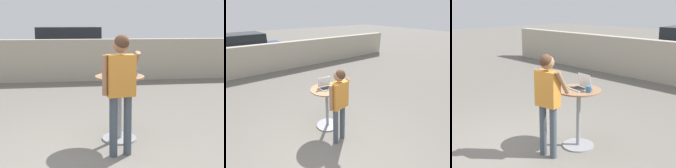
{
  "view_description": "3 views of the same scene",
  "coord_description": "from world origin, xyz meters",
  "views": [
    {
      "loc": [
        -0.28,
        -3.61,
        1.79
      ],
      "look_at": [
        0.24,
        0.32,
        1.0
      ],
      "focal_mm": 50.0,
      "sensor_mm": 36.0,
      "label": 1
    },
    {
      "loc": [
        -1.45,
        -2.15,
        2.64
      ],
      "look_at": [
        0.56,
        0.65,
        1.18
      ],
      "focal_mm": 28.0,
      "sensor_mm": 36.0,
      "label": 2
    },
    {
      "loc": [
        3.79,
        -2.62,
        2.34
      ],
      "look_at": [
        0.68,
        0.37,
        1.23
      ],
      "focal_mm": 50.0,
      "sensor_mm": 36.0,
      "label": 3
    }
  ],
  "objects": [
    {
      "name": "laptop",
      "position": [
        0.45,
        0.97,
        1.05
      ],
      "size": [
        0.32,
        0.3,
        0.24
      ],
      "color": "#B7BABF",
      "rests_on": "cafe_table"
    },
    {
      "name": "standing_person",
      "position": [
        0.36,
        0.33,
        1.03
      ],
      "size": [
        0.51,
        0.4,
        1.63
      ],
      "color": "#424C56",
      "rests_on": "ground_plane"
    },
    {
      "name": "cafe_table",
      "position": [
        0.44,
        0.93,
        0.62
      ],
      "size": [
        0.74,
        0.74,
        1.0
      ],
      "color": "gray",
      "rests_on": "ground_plane"
    },
    {
      "name": "coffee_mug",
      "position": [
        0.66,
        0.92,
        1.05
      ],
      "size": [
        0.13,
        0.09,
        0.1
      ],
      "color": "#336084",
      "rests_on": "cafe_table"
    },
    {
      "name": "ground_plane",
      "position": [
        0.0,
        0.0,
        0.0
      ],
      "size": [
        50.0,
        50.0,
        0.0
      ],
      "primitive_type": "plane",
      "color": "slate"
    }
  ]
}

